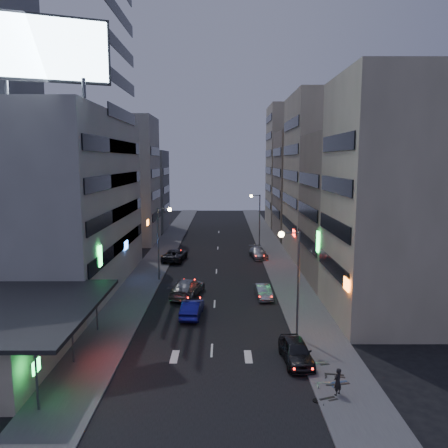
{
  "coord_description": "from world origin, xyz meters",
  "views": [
    {
      "loc": [
        0.79,
        -24.97,
        13.2
      ],
      "look_at": [
        0.89,
        19.08,
        6.76
      ],
      "focal_mm": 35.0,
      "sensor_mm": 36.0,
      "label": 1
    }
  ],
  "objects_px": {
    "person": "(338,382)",
    "parked_car_right_mid": "(263,292)",
    "road_car_silver": "(187,288)",
    "parked_car_right_far": "(258,253)",
    "parked_car_right_near": "(296,351)",
    "parked_car_left": "(175,255)",
    "scooter_silver_a": "(334,373)",
    "scooter_black_b": "(345,366)",
    "scooter_black_a": "(334,387)",
    "scooter_silver_b": "(326,354)",
    "road_car_blue": "(192,308)",
    "scooter_blue": "(346,372)"
  },
  "relations": [
    {
      "from": "person",
      "to": "parked_car_right_mid",
      "type": "bearing_deg",
      "value": -123.74
    },
    {
      "from": "road_car_silver",
      "to": "parked_car_right_far",
      "type": "bearing_deg",
      "value": -103.54
    },
    {
      "from": "parked_car_right_near",
      "to": "parked_car_left",
      "type": "bearing_deg",
      "value": 106.91
    },
    {
      "from": "parked_car_right_far",
      "to": "scooter_silver_a",
      "type": "relative_size",
      "value": 2.86
    },
    {
      "from": "scooter_black_b",
      "to": "parked_car_left",
      "type": "bearing_deg",
      "value": 34.52
    },
    {
      "from": "parked_car_right_near",
      "to": "scooter_black_a",
      "type": "relative_size",
      "value": 2.73
    },
    {
      "from": "parked_car_right_near",
      "to": "scooter_silver_b",
      "type": "relative_size",
      "value": 2.61
    },
    {
      "from": "parked_car_right_mid",
      "to": "scooter_black_a",
      "type": "xyz_separation_m",
      "value": [
        2.33,
        -17.92,
        -0.02
      ]
    },
    {
      "from": "scooter_silver_b",
      "to": "road_car_blue",
      "type": "bearing_deg",
      "value": 33.97
    },
    {
      "from": "parked_car_right_far",
      "to": "person",
      "type": "bearing_deg",
      "value": -95.11
    },
    {
      "from": "parked_car_left",
      "to": "scooter_black_b",
      "type": "xyz_separation_m",
      "value": [
        13.87,
        -31.27,
        -0.13
      ]
    },
    {
      "from": "scooter_black_b",
      "to": "parked_car_right_mid",
      "type": "bearing_deg",
      "value": 23.65
    },
    {
      "from": "scooter_blue",
      "to": "scooter_silver_a",
      "type": "bearing_deg",
      "value": 89.55
    },
    {
      "from": "person",
      "to": "scooter_black_a",
      "type": "distance_m",
      "value": 0.38
    },
    {
      "from": "parked_car_right_mid",
      "to": "road_car_silver",
      "type": "bearing_deg",
      "value": 170.65
    },
    {
      "from": "person",
      "to": "scooter_black_b",
      "type": "distance_m",
      "value": 2.56
    },
    {
      "from": "person",
      "to": "scooter_silver_b",
      "type": "bearing_deg",
      "value": -136.7
    },
    {
      "from": "parked_car_left",
      "to": "road_car_silver",
      "type": "relative_size",
      "value": 0.98
    },
    {
      "from": "parked_car_right_far",
      "to": "scooter_black_b",
      "type": "bearing_deg",
      "value": -93.12
    },
    {
      "from": "road_car_silver",
      "to": "scooter_blue",
      "type": "xyz_separation_m",
      "value": [
        10.91,
        -16.84,
        -0.2
      ]
    },
    {
      "from": "person",
      "to": "scooter_silver_a",
      "type": "height_order",
      "value": "person"
    },
    {
      "from": "road_car_silver",
      "to": "parked_car_right_near",
      "type": "bearing_deg",
      "value": 133.25
    },
    {
      "from": "scooter_silver_a",
      "to": "parked_car_right_far",
      "type": "bearing_deg",
      "value": -0.28
    },
    {
      "from": "parked_car_right_far",
      "to": "scooter_black_b",
      "type": "xyz_separation_m",
      "value": [
        2.67,
        -32.94,
        -0.06
      ]
    },
    {
      "from": "parked_car_left",
      "to": "parked_car_right_far",
      "type": "xyz_separation_m",
      "value": [
        11.2,
        1.66,
        -0.08
      ]
    },
    {
      "from": "road_car_silver",
      "to": "scooter_blue",
      "type": "distance_m",
      "value": 20.07
    },
    {
      "from": "scooter_black_a",
      "to": "scooter_black_b",
      "type": "xyz_separation_m",
      "value": [
        1.26,
        2.44,
        0.03
      ]
    },
    {
      "from": "scooter_blue",
      "to": "scooter_black_b",
      "type": "bearing_deg",
      "value": -20.13
    },
    {
      "from": "person",
      "to": "scooter_silver_a",
      "type": "relative_size",
      "value": 0.92
    },
    {
      "from": "parked_car_left",
      "to": "parked_car_right_near",
      "type": "bearing_deg",
      "value": 117.69
    },
    {
      "from": "parked_car_right_mid",
      "to": "parked_car_left",
      "type": "relative_size",
      "value": 0.68
    },
    {
      "from": "parked_car_right_far",
      "to": "scooter_silver_a",
      "type": "xyz_separation_m",
      "value": [
        1.82,
        -33.82,
        -0.07
      ]
    },
    {
      "from": "parked_car_right_mid",
      "to": "person",
      "type": "xyz_separation_m",
      "value": [
        2.54,
        -17.8,
        0.26
      ]
    },
    {
      "from": "parked_car_left",
      "to": "road_car_silver",
      "type": "bearing_deg",
      "value": 107.52
    },
    {
      "from": "parked_car_right_mid",
      "to": "scooter_black_a",
      "type": "bearing_deg",
      "value": -86.84
    },
    {
      "from": "parked_car_right_near",
      "to": "scooter_black_a",
      "type": "xyz_separation_m",
      "value": [
        1.41,
        -4.39,
        -0.14
      ]
    },
    {
      "from": "person",
      "to": "scooter_black_a",
      "type": "bearing_deg",
      "value": -13.51
    },
    {
      "from": "parked_car_left",
      "to": "scooter_silver_a",
      "type": "xyz_separation_m",
      "value": [
        13.02,
        -32.15,
        -0.15
      ]
    },
    {
      "from": "scooter_black_a",
      "to": "parked_car_right_mid",
      "type": "bearing_deg",
      "value": -12.01
    },
    {
      "from": "road_car_blue",
      "to": "person",
      "type": "distance_m",
      "value": 15.64
    },
    {
      "from": "road_car_blue",
      "to": "parked_car_right_near",
      "type": "bearing_deg",
      "value": 136.01
    },
    {
      "from": "parked_car_left",
      "to": "scooter_black_b",
      "type": "relative_size",
      "value": 3.25
    },
    {
      "from": "scooter_black_a",
      "to": "parked_car_right_near",
      "type": "bearing_deg",
      "value": -1.6
    },
    {
      "from": "scooter_blue",
      "to": "scooter_black_b",
      "type": "relative_size",
      "value": 0.99
    },
    {
      "from": "road_car_blue",
      "to": "scooter_silver_b",
      "type": "distance_m",
      "value": 12.79
    },
    {
      "from": "parked_car_right_mid",
      "to": "person",
      "type": "height_order",
      "value": "person"
    },
    {
      "from": "scooter_black_b",
      "to": "scooter_silver_b",
      "type": "bearing_deg",
      "value": 32.11
    },
    {
      "from": "scooter_silver_a",
      "to": "scooter_silver_b",
      "type": "relative_size",
      "value": 1.0
    },
    {
      "from": "parked_car_right_mid",
      "to": "scooter_black_b",
      "type": "bearing_deg",
      "value": -81.19
    },
    {
      "from": "road_car_silver",
      "to": "scooter_silver_b",
      "type": "xyz_separation_m",
      "value": [
        10.3,
        -14.37,
        -0.2
      ]
    }
  ]
}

